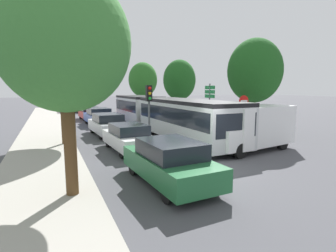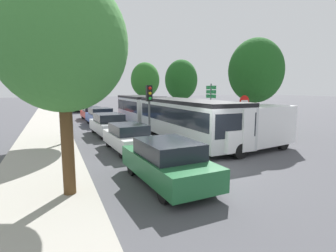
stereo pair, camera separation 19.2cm
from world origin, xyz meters
name	(u,v)px [view 1 (the left image)]	position (x,y,z in m)	size (l,w,h in m)	color
ground_plane	(203,167)	(0.00, 0.00, 0.00)	(200.00, 200.00, 0.00)	#47474C
kerb_strip_left	(45,124)	(-6.00, 16.86, 0.07)	(3.20, 43.72, 0.14)	#9E998E
articulated_bus	(162,112)	(1.98, 8.92, 1.47)	(2.67, 17.18, 2.55)	silver
city_bus_rear	(76,100)	(-1.80, 33.72, 1.43)	(2.78, 11.54, 2.47)	silver
queued_car_green	(170,162)	(-2.02, -1.11, 0.76)	(2.04, 4.40, 1.50)	#236638
queued_car_white	(128,137)	(-1.96, 4.08, 0.71)	(1.91, 4.13, 1.41)	white
queued_car_silver	(108,124)	(-1.99, 9.13, 0.76)	(2.05, 4.43, 1.51)	#B7BABF
queued_car_blue	(99,116)	(-1.66, 14.65, 0.77)	(2.07, 4.46, 1.52)	#284799
queued_car_red	(89,113)	(-1.81, 19.29, 0.69)	(1.86, 4.01, 1.37)	#B21E19
white_van	(252,127)	(3.99, 1.56, 1.24)	(5.24, 2.69, 2.31)	white
traffic_light	(149,101)	(-0.46, 5.02, 2.50)	(0.32, 0.36, 3.40)	#56595E
no_entry_sign	(243,111)	(4.88, 3.35, 1.88)	(0.70, 0.08, 2.82)	#56595E
direction_sign_post	(210,97)	(6.02, 8.68, 2.57)	(0.10, 1.40, 3.60)	#56595E
tree_left_near	(63,47)	(-5.20, -0.97, 4.34)	(3.60, 3.60, 6.37)	#51381E
tree_left_mid	(60,59)	(-4.94, 6.73, 4.78)	(4.45, 4.45, 7.38)	#51381E
tree_right_near	(255,71)	(6.64, 4.47, 4.34)	(3.49, 3.49, 6.42)	#51381E
tree_right_mid	(179,80)	(6.88, 15.66, 4.08)	(3.37, 3.37, 6.18)	#51381E
tree_right_far	(142,81)	(6.54, 26.46, 4.32)	(4.01, 4.01, 6.86)	#51381E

